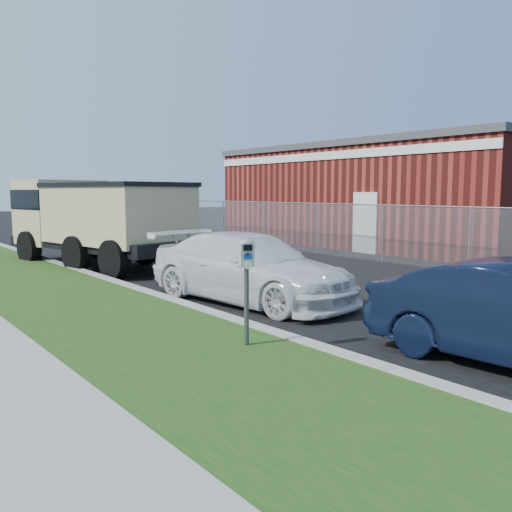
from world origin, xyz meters
TOP-DOWN VIEW (x-y plane):
  - ground at (0.00, 0.00)m, footprint 120.00×120.00m
  - streetside at (-5.57, 2.00)m, footprint 6.12×50.00m
  - chainlink_fence at (6.00, 7.00)m, footprint 0.06×30.06m
  - brick_building at (12.00, 8.00)m, footprint 9.20×14.20m
  - parking_meter at (-3.33, -1.29)m, footprint 0.23×0.19m
  - white_wagon at (-1.11, 1.60)m, footprint 2.64×5.00m
  - dump_truck at (-1.54, 8.71)m, footprint 3.67×6.93m

SIDE VIEW (x-z plane):
  - ground at x=0.00m, z-range 0.00..0.00m
  - streetside at x=-5.57m, z-range -0.01..0.14m
  - white_wagon at x=-1.11m, z-range 0.00..1.38m
  - parking_meter at x=-3.33m, z-range 0.46..1.91m
  - chainlink_fence at x=6.00m, z-range -13.74..16.26m
  - dump_truck at x=-1.54m, z-range 0.16..2.74m
  - brick_building at x=12.00m, z-range 0.04..4.21m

